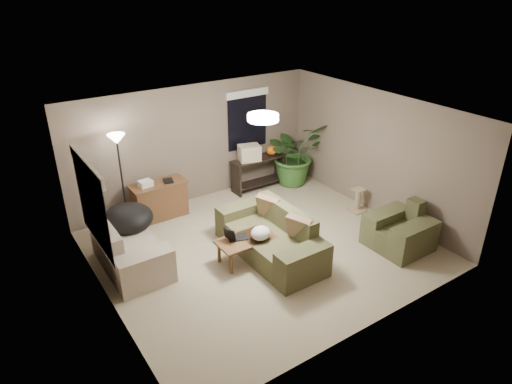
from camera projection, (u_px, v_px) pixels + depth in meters
room_shell at (263, 186)px, 7.72m from camera, size 5.50×5.50×5.50m
main_sofa at (272, 239)px, 7.98m from camera, size 0.95×2.20×0.85m
throw_pillows at (284, 218)px, 7.95m from camera, size 0.38×1.40×0.47m
loveseat at (130, 253)px, 7.59m from camera, size 0.90×1.60×0.85m
armchair at (400, 232)px, 8.19m from camera, size 0.95×1.00×0.85m
coffee_table at (246, 242)px, 7.79m from camera, size 1.00×0.55×0.42m
laptop at (234, 236)px, 7.72m from camera, size 0.42×0.32×0.24m
plastic_bag at (261, 233)px, 7.69m from camera, size 0.36×0.32×0.24m
desk at (160, 200)px, 9.16m from camera, size 1.10×0.50×0.75m
desk_papers at (150, 183)px, 8.89m from camera, size 0.70×0.29×0.12m
console_table at (259, 171)px, 10.35m from camera, size 1.30×0.40×0.75m
pumpkin at (271, 150)px, 10.35m from camera, size 0.26×0.26×0.20m
cardboard_box at (249, 153)px, 10.02m from camera, size 0.53×0.45×0.34m
papasan_chair at (128, 223)px, 8.16m from camera, size 1.13×1.13×0.80m
floor_lamp at (118, 151)px, 8.24m from camera, size 0.32×0.32×1.91m
ceiling_fixture at (263, 118)px, 7.20m from camera, size 0.50×0.50×0.10m
houseplant at (294, 160)px, 10.58m from camera, size 1.31×1.45×1.13m
cat_scratching_post at (358, 201)px, 9.46m from camera, size 0.32×0.32×0.50m
window_left at (89, 190)px, 6.34m from camera, size 0.05×1.56×1.33m
window_back at (247, 110)px, 9.98m from camera, size 1.06×0.05×1.33m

